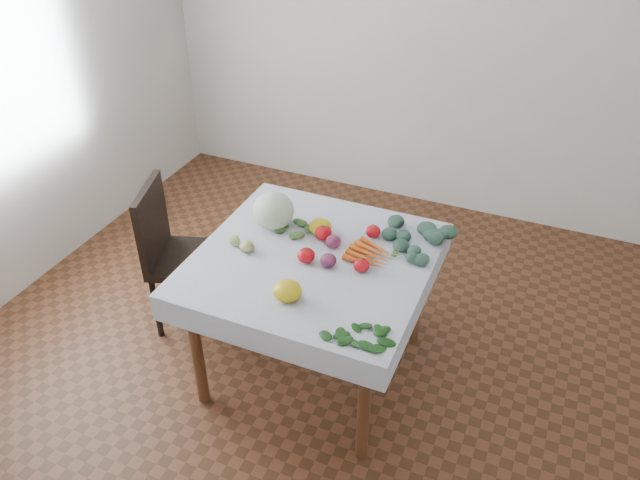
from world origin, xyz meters
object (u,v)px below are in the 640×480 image
at_px(chair, 173,248).
at_px(carrot_bunch, 371,255).
at_px(cabbage, 273,210).
at_px(heirloom_back, 320,227).
at_px(table, 313,274).

relative_size(chair, carrot_bunch, 3.96).
relative_size(cabbage, heirloom_back, 1.84).
height_order(table, chair, chair).
distance_m(cabbage, heirloom_back, 0.26).
bearing_deg(heirloom_back, cabbage, -172.62).
relative_size(table, carrot_bunch, 4.40).
relative_size(chair, heirloom_back, 7.70).
xyz_separation_m(table, cabbage, (-0.30, 0.17, 0.20)).
bearing_deg(cabbage, chair, -170.34).
xyz_separation_m(cabbage, carrot_bunch, (0.56, -0.06, -0.08)).
relative_size(table, heirloom_back, 8.54).
distance_m(table, chair, 0.91).
height_order(table, carrot_bunch, carrot_bunch).
height_order(table, cabbage, cabbage).
relative_size(chair, cabbage, 4.18).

